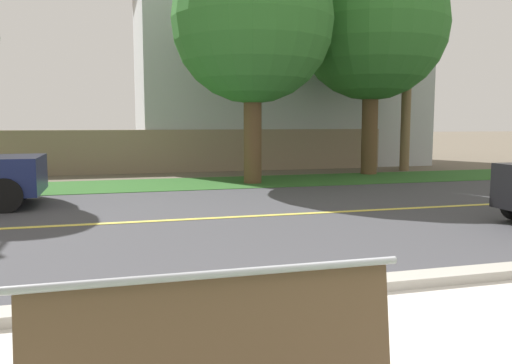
{
  "coord_description": "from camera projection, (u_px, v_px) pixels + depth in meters",
  "views": [
    {
      "loc": [
        -1.83,
        -2.13,
        1.64
      ],
      "look_at": [
        -0.34,
        3.21,
        1.0
      ],
      "focal_mm": 36.47,
      "sensor_mm": 36.0,
      "label": 1
    }
  ],
  "objects": [
    {
      "name": "garden_wall",
      "position": [
        200.0,
        151.0,
        17.33
      ],
      "size": [
        13.0,
        0.36,
        1.4
      ],
      "primitive_type": "cube",
      "color": "gray",
      "rests_on": "ground_plane"
    },
    {
      "name": "ground_plane",
      "position": [
        208.0,
        205.0,
        10.36
      ],
      "size": [
        140.0,
        140.0,
        0.0
      ],
      "primitive_type": "plane",
      "color": "#665B4C"
    },
    {
      "name": "far_verge_grass",
      "position": [
        183.0,
        184.0,
        13.84
      ],
      "size": [
        48.0,
        2.8,
        0.02
      ],
      "primitive_type": "cube",
      "color": "#2D6026",
      "rests_on": "ground_plane"
    },
    {
      "name": "shade_tree_centre",
      "position": [
        378.0,
        13.0,
        15.85
      ],
      "size": [
        4.63,
        4.63,
        7.64
      ],
      "color": "brown",
      "rests_on": "ground_plane"
    },
    {
      "name": "house_across_street",
      "position": [
        273.0,
        68.0,
        20.98
      ],
      "size": [
        11.55,
        6.91,
        7.53
      ],
      "color": "#B7BCC1",
      "rests_on": "ground_plane"
    },
    {
      "name": "road_centre_line",
      "position": [
        223.0,
        218.0,
        8.93
      ],
      "size": [
        48.0,
        0.14,
        0.01
      ],
      "primitive_type": "cube",
      "color": "#E0CC4C",
      "rests_on": "ground_plane"
    },
    {
      "name": "shade_tree_left",
      "position": [
        258.0,
        9.0,
        13.48
      ],
      "size": [
        4.26,
        4.26,
        7.02
      ],
      "color": "brown",
      "rests_on": "ground_plane"
    },
    {
      "name": "curb_edge",
      "position": [
        314.0,
        289.0,
        4.95
      ],
      "size": [
        44.0,
        0.3,
        0.11
      ],
      "primitive_type": "cube",
      "color": "#ADA89E",
      "rests_on": "ground_plane"
    },
    {
      "name": "street_asphalt",
      "position": [
        223.0,
        218.0,
        8.93
      ],
      "size": [
        52.0,
        8.0,
        0.01
      ],
      "primitive_type": "cube",
      "color": "#424247",
      "rests_on": "ground_plane"
    }
  ]
}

